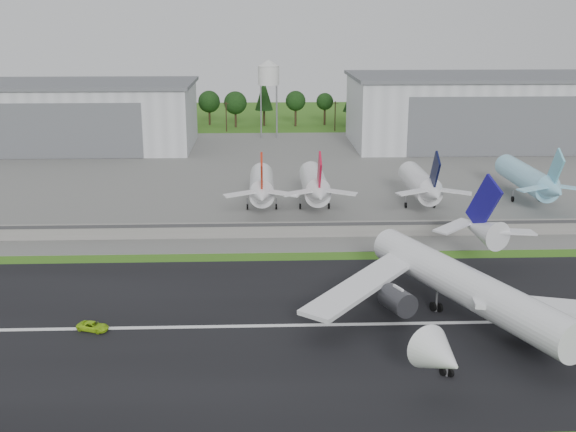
{
  "coord_description": "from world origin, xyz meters",
  "views": [
    {
      "loc": [
        -8.42,
        -90.99,
        45.71
      ],
      "look_at": [
        -3.32,
        40.0,
        9.0
      ],
      "focal_mm": 45.0,
      "sensor_mm": 36.0,
      "label": 1
    }
  ],
  "objects_px": {
    "main_airliner": "(464,295)",
    "parked_jet_navy": "(422,185)",
    "parked_jet_red_a": "(262,186)",
    "parked_jet_skyblue": "(530,179)",
    "parked_jet_red_b": "(315,185)",
    "ground_vehicle": "(93,326)"
  },
  "relations": [
    {
      "from": "main_airliner",
      "to": "parked_jet_navy",
      "type": "xyz_separation_m",
      "value": [
        8.27,
        66.98,
        1.35
      ]
    },
    {
      "from": "parked_jet_red_a",
      "to": "parked_jet_skyblue",
      "type": "height_order",
      "value": "parked_jet_skyblue"
    },
    {
      "from": "parked_jet_skyblue",
      "to": "parked_jet_red_a",
      "type": "bearing_deg",
      "value": -175.71
    },
    {
      "from": "parked_jet_navy",
      "to": "parked_jet_skyblue",
      "type": "xyz_separation_m",
      "value": [
        28.18,
        5.01,
        0.02
      ]
    },
    {
      "from": "parked_jet_skyblue",
      "to": "parked_jet_navy",
      "type": "bearing_deg",
      "value": -169.92
    },
    {
      "from": "parked_jet_red_a",
      "to": "parked_jet_navy",
      "type": "height_order",
      "value": "parked_jet_navy"
    },
    {
      "from": "parked_jet_red_b",
      "to": "parked_jet_skyblue",
      "type": "xyz_separation_m",
      "value": [
        54.02,
        5.0,
        -0.08
      ]
    },
    {
      "from": "ground_vehicle",
      "to": "parked_jet_skyblue",
      "type": "relative_size",
      "value": 0.13
    },
    {
      "from": "main_airliner",
      "to": "parked_jet_skyblue",
      "type": "bearing_deg",
      "value": -138.78
    },
    {
      "from": "parked_jet_red_a",
      "to": "parked_jet_navy",
      "type": "distance_m",
      "value": 38.64
    },
    {
      "from": "parked_jet_red_a",
      "to": "parked_jet_navy",
      "type": "xyz_separation_m",
      "value": [
        38.64,
        0.01,
        0.04
      ]
    },
    {
      "from": "parked_jet_red_b",
      "to": "parked_jet_skyblue",
      "type": "relative_size",
      "value": 0.84
    },
    {
      "from": "main_airliner",
      "to": "parked_jet_red_a",
      "type": "bearing_deg",
      "value": -87.53
    },
    {
      "from": "parked_jet_red_a",
      "to": "ground_vehicle",
      "type": "bearing_deg",
      "value": -110.8
    },
    {
      "from": "parked_jet_red_b",
      "to": "parked_jet_skyblue",
      "type": "height_order",
      "value": "parked_jet_red_b"
    },
    {
      "from": "main_airliner",
      "to": "parked_jet_red_a",
      "type": "xyz_separation_m",
      "value": [
        -30.36,
        66.97,
        1.31
      ]
    },
    {
      "from": "main_airliner",
      "to": "parked_jet_skyblue",
      "type": "height_order",
      "value": "main_airliner"
    },
    {
      "from": "ground_vehicle",
      "to": "parked_jet_red_b",
      "type": "relative_size",
      "value": 0.15
    },
    {
      "from": "ground_vehicle",
      "to": "parked_jet_navy",
      "type": "height_order",
      "value": "parked_jet_navy"
    },
    {
      "from": "ground_vehicle",
      "to": "parked_jet_red_a",
      "type": "xyz_separation_m",
      "value": [
        25.54,
        67.21,
        5.43
      ]
    },
    {
      "from": "main_airliner",
      "to": "parked_jet_red_b",
      "type": "height_order",
      "value": "main_airliner"
    },
    {
      "from": "main_airliner",
      "to": "ground_vehicle",
      "type": "height_order",
      "value": "main_airliner"
    }
  ]
}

